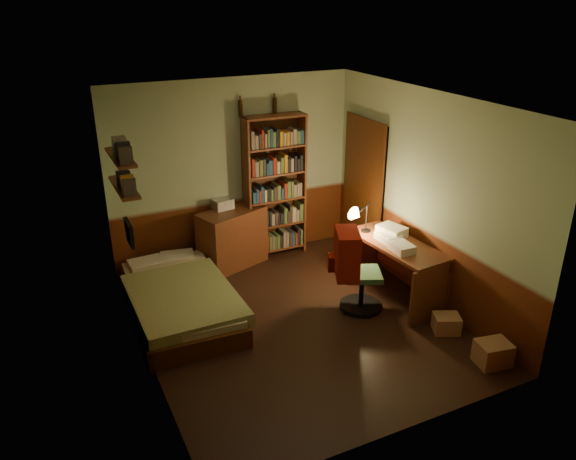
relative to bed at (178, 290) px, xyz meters
name	(u,v)px	position (x,y,z in m)	size (l,w,h in m)	color
floor	(297,323)	(1.19, -0.83, -0.32)	(3.50, 4.00, 0.02)	black
ceiling	(299,101)	(1.19, -0.83, 2.30)	(3.50, 4.00, 0.02)	silver
wall_back	(234,172)	(1.19, 1.18, 0.99)	(3.50, 0.02, 2.60)	#9BB18D
wall_left	(137,251)	(-0.57, -0.83, 0.99)	(0.02, 4.00, 2.60)	#9BB18D
wall_right	(426,198)	(2.95, -0.83, 0.99)	(0.02, 4.00, 2.60)	#9BB18D
wall_front	(410,307)	(1.19, -2.84, 0.99)	(3.50, 0.02, 2.60)	#9BB18D
doorway	(364,190)	(2.91, 0.47, 0.69)	(0.06, 0.90, 2.00)	black
door_trim	(362,190)	(2.88, 0.47, 0.69)	(0.02, 0.98, 2.08)	#391B09
bed	(178,290)	(0.00, 0.00, 0.00)	(1.12, 2.09, 0.62)	olive
dresser	(232,238)	(1.04, 0.93, 0.11)	(0.94, 0.47, 0.83)	#5E2E19
mini_stereo	(223,204)	(0.97, 1.06, 0.59)	(0.26, 0.20, 0.14)	#B2B2B7
bookshelf	(275,188)	(1.75, 1.02, 0.73)	(0.89, 0.28, 2.08)	#5E2E19
bottle_left	(240,108)	(1.31, 1.13, 1.87)	(0.06, 0.06, 0.22)	black
bottle_right	(275,106)	(1.81, 1.13, 1.87)	(0.06, 0.06, 0.21)	black
desk	(395,269)	(2.60, -0.79, 0.06)	(0.57, 1.39, 0.74)	#5E2E19
paper_stack	(392,231)	(2.65, -0.59, 0.50)	(0.25, 0.34, 0.14)	silver
desk_lamp	(367,211)	(2.44, -0.31, 0.71)	(0.17, 0.17, 0.56)	black
office_chair	(362,274)	(2.05, -0.88, 0.17)	(0.48, 0.42, 0.95)	#345B35
red_jacket	(359,211)	(2.06, -0.71, 0.93)	(0.26, 0.49, 0.57)	maroon
wall_shelf_lower	(124,187)	(-0.45, 0.27, 1.29)	(0.20, 0.90, 0.03)	#5E2E19
wall_shelf_upper	(120,157)	(-0.45, 0.27, 1.64)	(0.20, 0.90, 0.03)	#5E2E19
framed_picture	(129,233)	(-0.53, -0.23, 0.94)	(0.04, 0.32, 0.26)	black
cardboard_box_a	(493,353)	(2.69, -2.44, -0.18)	(0.34, 0.27, 0.26)	#A0754F
cardboard_box_b	(446,324)	(2.66, -1.75, -0.21)	(0.29, 0.24, 0.21)	#A0754F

